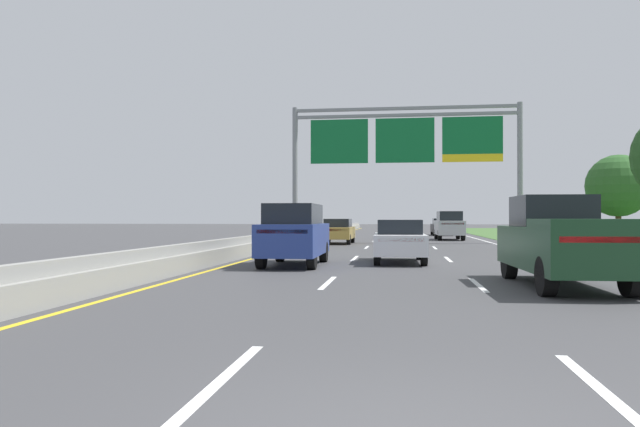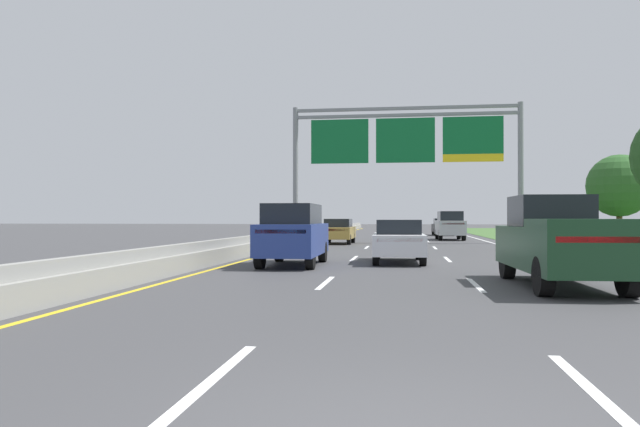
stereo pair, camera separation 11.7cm
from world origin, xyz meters
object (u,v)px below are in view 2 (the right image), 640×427
Objects in this scene: car_white_centre_lane_sedan at (398,240)px; roadside_tree_mid at (619,186)px; overhead_sign_gantry at (405,145)px; car_silver_right_lane_suv at (450,225)px; car_gold_left_lane_sedan at (339,231)px; car_blue_left_lane_suv at (293,234)px; pickup_truck_darkgreen at (559,242)px; car_black_right_lane_sedan at (443,227)px.

car_white_centre_lane_sedan is 0.78× the size of roadside_tree_mid.
car_silver_right_lane_suv is at bearing 58.93° from overhead_sign_gantry.
roadside_tree_mid reaches higher than car_gold_left_lane_sedan.
car_blue_left_lane_suv is at bearing -178.86° from car_gold_left_lane_sedan.
overhead_sign_gantry is 3.19× the size of car_blue_left_lane_suv.
car_silver_right_lane_suv is at bearing -10.40° from car_white_centre_lane_sedan.
pickup_truck_darkgreen is 1.16× the size of car_blue_left_lane_suv.
roadside_tree_mid is at bearing -114.73° from car_silver_right_lane_suv.
car_black_right_lane_sedan is 1.00× the size of car_gold_left_lane_sedan.
overhead_sign_gantry is at bearing -2.50° from car_white_centre_lane_sedan.
pickup_truck_darkgreen is at bearing -126.16° from car_blue_left_lane_suv.
car_gold_left_lane_sedan is (-7.74, -18.87, 0.00)m from car_black_right_lane_sedan.
roadside_tree_mid is (13.61, 0.94, -2.72)m from overhead_sign_gantry.
car_white_centre_lane_sedan is 34.45m from car_black_right_lane_sedan.
pickup_truck_darkgreen is 1.23× the size of car_white_centre_lane_sedan.
car_white_centre_lane_sedan is at bearing 173.08° from car_black_right_lane_sedan.
car_gold_left_lane_sedan is at bearing 12.73° from car_white_centre_lane_sedan.
overhead_sign_gantry is at bearing -12.15° from car_blue_left_lane_suv.
car_blue_left_lane_suv is (-7.44, 5.32, 0.02)m from pickup_truck_darkgreen.
car_silver_right_lane_suv is 11.32m from car_black_right_lane_sedan.
roadside_tree_mid reaches higher than car_black_right_lane_sedan.
car_silver_right_lane_suv is (3.66, 22.92, 0.28)m from car_white_centre_lane_sedan.
pickup_truck_darkgreen is 0.96× the size of roadside_tree_mid.
overhead_sign_gantry is 18.05m from car_black_right_lane_sedan.
car_black_right_lane_sedan is at bearing -7.81° from car_white_centre_lane_sedan.
roadside_tree_mid reaches higher than car_white_centre_lane_sedan.
car_blue_left_lane_suv reaches higher than car_black_right_lane_sedan.
car_black_right_lane_sedan is at bearing -2.09° from car_silver_right_lane_suv.
car_black_right_lane_sedan is (0.23, 11.31, -0.28)m from car_silver_right_lane_suv.
car_black_right_lane_sedan is (0.05, 41.38, -0.26)m from pickup_truck_darkgreen.
car_black_right_lane_sedan is at bearing 78.10° from overhead_sign_gantry.
car_blue_left_lane_suv is at bearing 115.73° from car_white_centre_lane_sedan.
car_gold_left_lane_sedan is at bearing 157.26° from car_black_right_lane_sedan.
roadside_tree_mid reaches higher than pickup_truck_darkgreen.
car_white_centre_lane_sedan is 15.84m from car_gold_left_lane_sedan.
pickup_truck_darkgreen is 27.58m from roadside_tree_mid.
overhead_sign_gantry reaches higher than car_gold_left_lane_sedan.
car_black_right_lane_sedan is (3.90, 34.23, 0.00)m from car_white_centre_lane_sedan.
car_black_right_lane_sedan is 20.39m from car_gold_left_lane_sedan.
pickup_truck_darkgreen is 1.24× the size of car_black_right_lane_sedan.
car_white_centre_lane_sedan is 23.26m from roadside_tree_mid.
pickup_truck_darkgreen is 8.13m from car_white_centre_lane_sedan.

